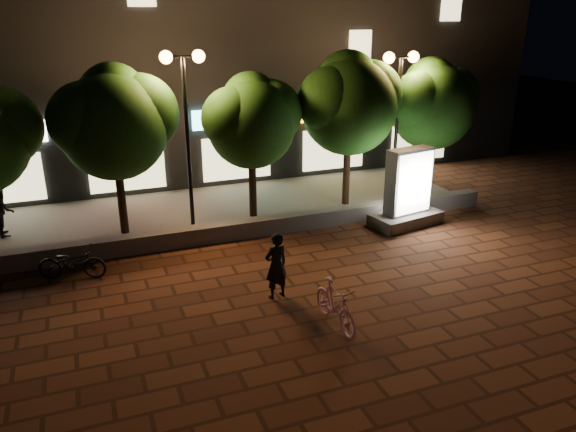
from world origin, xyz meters
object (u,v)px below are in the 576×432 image
tree_far_right (433,101)px  street_lamp_right (399,89)px  tree_left (115,119)px  ad_kiosk (407,194)px  tree_mid (252,118)px  tree_right (350,100)px  scooter_pink (335,305)px  scooter_parked (72,262)px  pedestrian (2,210)px  rider (276,265)px  street_lamp_left (185,95)px

tree_far_right → street_lamp_right: (-1.55, -0.26, 0.53)m
street_lamp_right → tree_left: bearing=178.3°
tree_left → ad_kiosk: bearing=-15.5°
tree_mid → tree_right: 3.32m
tree_far_right → scooter_pink: size_ratio=2.87×
tree_left → scooter_parked: size_ratio=2.96×
tree_right → scooter_pink: tree_right is taller
street_lamp_right → scooter_parked: bearing=-167.6°
pedestrian → tree_right: bearing=-105.0°
pedestrian → scooter_parked: bearing=-162.9°
tree_left → ad_kiosk: 8.89m
tree_far_right → ad_kiosk: size_ratio=1.97×
tree_mid → ad_kiosk: size_ratio=1.86×
street_lamp_right → ad_kiosk: street_lamp_right is taller
tree_far_right → rider: tree_far_right is taller
street_lamp_right → pedestrian: street_lamp_right is taller
tree_mid → street_lamp_left: bearing=-172.7°
tree_mid → scooter_parked: (-5.53, -2.56, -2.78)m
ad_kiosk → rider: ad_kiosk is taller
tree_left → scooter_parked: tree_left is taller
scooter_parked → pedestrian: size_ratio=1.08×
tree_far_right → pedestrian: 14.10m
street_lamp_left → pedestrian: bearing=166.1°
tree_right → ad_kiosk: bearing=-68.0°
tree_mid → tree_left: bearing=180.0°
street_lamp_left → ad_kiosk: bearing=-17.9°
tree_left → pedestrian: (-3.33, 1.04, -2.60)m
scooter_pink → scooter_parked: 6.70m
tree_far_right → scooter_pink: (-6.92, -6.89, -2.87)m
street_lamp_right → ad_kiosk: 3.62m
tree_mid → tree_right: bearing=0.0°
tree_left → street_lamp_left: 2.05m
tree_mid → street_lamp_right: (4.95, -0.26, 0.68)m
street_lamp_right → scooter_parked: street_lamp_right is taller
street_lamp_right → street_lamp_left: bearing=180.0°
ad_kiosk → pedestrian: bearing=163.9°
rider → scooter_parked: size_ratio=0.98×
street_lamp_left → scooter_pink: bearing=-76.2°
tree_right → tree_mid: bearing=-180.0°
tree_right → scooter_parked: bearing=-163.9°
scooter_pink → tree_mid: bearing=83.3°
scooter_pink → scooter_parked: scooter_pink is taller
street_lamp_left → scooter_parked: street_lamp_left is taller
ad_kiosk → rider: 6.14m
tree_left → ad_kiosk: size_ratio=2.02×
rider → street_lamp_right: bearing=-154.5°
tree_left → pedestrian: 4.35m
tree_left → tree_right: tree_right is taller
street_lamp_right → tree_mid: bearing=177.0°
street_lamp_left → scooter_pink: (1.63, -6.62, -3.53)m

